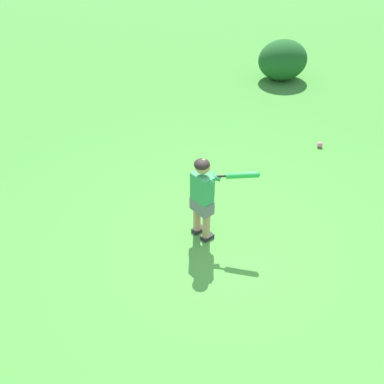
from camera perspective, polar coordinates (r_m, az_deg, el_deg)
ground_plane at (r=4.96m, az=4.04°, el=-8.38°), size 40.00×40.00×0.00m
child_batter at (r=4.78m, az=1.70°, el=0.02°), size 0.72×0.40×1.08m
play_ball_far_left at (r=7.19m, az=16.73°, el=6.09°), size 0.09×0.09×0.09m
shrub_left_background at (r=9.61m, az=12.02°, el=16.87°), size 1.06×0.92×0.83m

